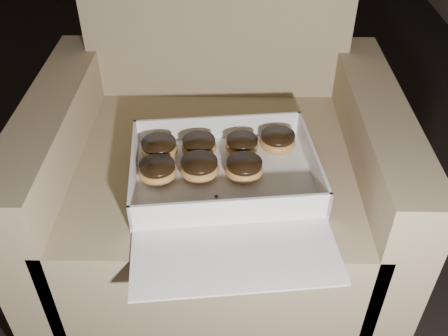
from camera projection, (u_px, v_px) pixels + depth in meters
The scene contains 12 objects.
armchair at pixel (216, 176), 1.26m from camera, with size 0.83×0.70×0.87m.
bakery_box at pixel (227, 186), 1.03m from camera, with size 0.43×0.49×0.07m.
donut_a at pixel (278, 141), 1.13m from camera, with size 0.08×0.08×0.04m.
donut_b at pixel (159, 149), 1.10m from camera, with size 0.08×0.08×0.04m.
donut_c at pixel (158, 171), 1.04m from camera, with size 0.08×0.08×0.04m.
donut_d at pixel (242, 145), 1.12m from camera, with size 0.08×0.08×0.04m.
donut_e at pixel (199, 146), 1.11m from camera, with size 0.08×0.08×0.04m.
donut_f at pixel (199, 168), 1.05m from camera, with size 0.08×0.08×0.04m.
donut_g at pixel (244, 169), 1.05m from camera, with size 0.08×0.08×0.04m.
crumb_a at pixel (216, 196), 1.01m from camera, with size 0.01×0.01×0.00m, color black.
crumb_b at pixel (311, 211), 0.98m from camera, with size 0.01×0.01×0.00m, color black.
crumb_c at pixel (190, 180), 1.05m from camera, with size 0.01×0.01×0.00m, color black.
Camera 1 is at (0.84, -1.05, 1.08)m, focal length 40.00 mm.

